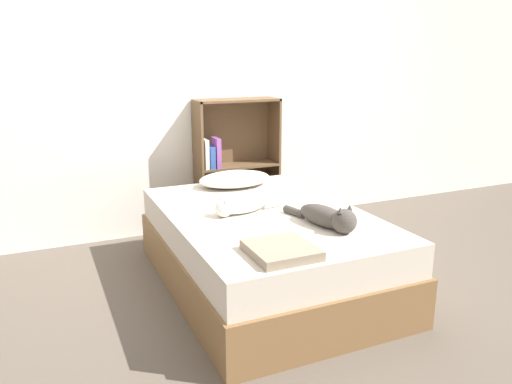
% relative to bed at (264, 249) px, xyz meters
% --- Properties ---
extents(ground_plane, '(8.00, 8.00, 0.00)m').
position_rel_bed_xyz_m(ground_plane, '(0.00, 0.00, -0.25)').
color(ground_plane, brown).
extents(wall_back, '(8.00, 0.06, 2.50)m').
position_rel_bed_xyz_m(wall_back, '(0.00, 1.30, 1.00)').
color(wall_back, white).
rests_on(wall_back, ground_plane).
extents(bed, '(1.24, 1.83, 0.51)m').
position_rel_bed_xyz_m(bed, '(0.00, 0.00, 0.00)').
color(bed, brown).
rests_on(bed, ground_plane).
extents(pillow, '(0.56, 0.37, 0.11)m').
position_rel_bed_xyz_m(pillow, '(0.07, 0.70, 0.31)').
color(pillow, white).
rests_on(pillow, bed).
extents(cat_light, '(0.51, 0.19, 0.14)m').
position_rel_bed_xyz_m(cat_light, '(-0.15, 0.03, 0.32)').
color(cat_light, white).
rests_on(cat_light, bed).
extents(cat_dark, '(0.22, 0.57, 0.16)m').
position_rel_bed_xyz_m(cat_dark, '(0.22, -0.42, 0.32)').
color(cat_dark, '#47423D').
rests_on(cat_dark, bed).
extents(bookshelf, '(0.72, 0.26, 1.13)m').
position_rel_bed_xyz_m(bookshelf, '(0.24, 1.18, 0.33)').
color(bookshelf, brown).
rests_on(bookshelf, ground_plane).
extents(blanket_fold, '(0.32, 0.34, 0.05)m').
position_rel_bed_xyz_m(blanket_fold, '(-0.23, -0.68, 0.28)').
color(blanket_fold, gray).
rests_on(blanket_fold, bed).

